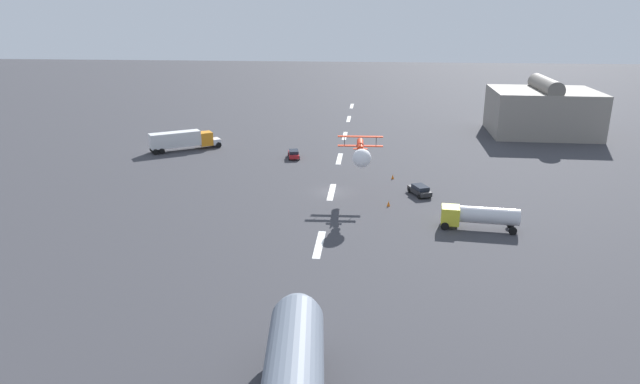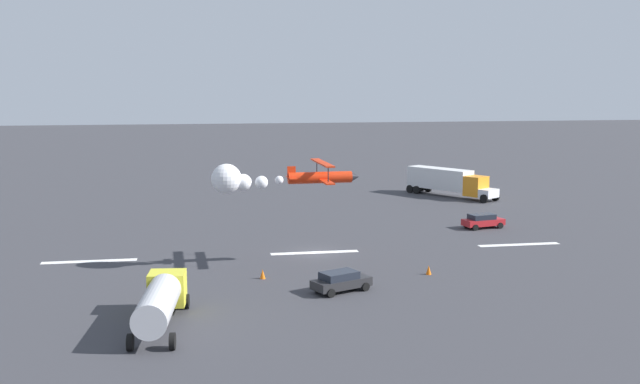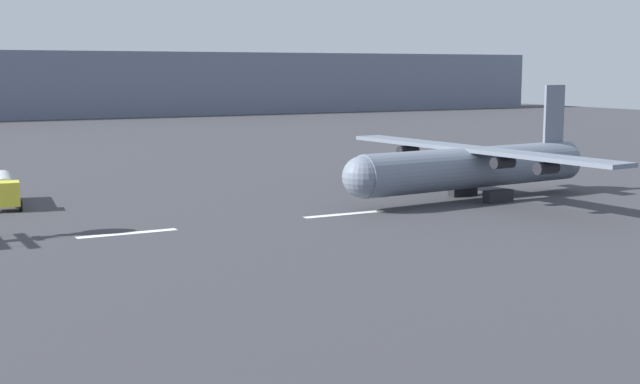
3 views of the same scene
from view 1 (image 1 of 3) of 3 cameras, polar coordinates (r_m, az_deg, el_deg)
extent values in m
plane|color=#38383D|center=(83.52, 1.19, 0.00)|extent=(440.00, 440.00, 0.00)
cube|color=white|center=(160.10, 3.28, 8.79)|extent=(8.00, 0.90, 0.01)
cube|color=white|center=(140.73, 2.97, 7.49)|extent=(8.00, 0.90, 0.01)
cube|color=white|center=(121.47, 2.56, 5.78)|extent=(8.00, 0.90, 0.01)
cube|color=white|center=(102.36, 2.00, 3.43)|extent=(8.00, 0.90, 0.01)
cube|color=white|center=(83.51, 1.19, 0.01)|extent=(8.00, 0.90, 0.01)
cube|color=white|center=(65.17, -0.08, -5.38)|extent=(8.00, 0.90, 0.01)
cube|color=white|center=(47.89, -2.37, -14.78)|extent=(8.00, 0.90, 0.01)
sphere|color=slate|center=(44.36, -2.33, -12.79)|extent=(3.86, 3.86, 3.86)
cylinder|color=red|center=(81.10, 4.15, 4.81)|extent=(5.41, 1.14, 0.97)
cube|color=red|center=(81.33, 4.15, 4.74)|extent=(0.94, 6.58, 0.12)
cube|color=red|center=(81.02, 4.17, 5.69)|extent=(0.94, 6.58, 0.12)
cylinder|color=black|center=(81.18, 2.53, 5.25)|extent=(0.08, 0.08, 1.38)
cylinder|color=black|center=(81.23, 5.78, 5.18)|extent=(0.08, 0.08, 1.38)
cube|color=red|center=(78.64, 4.17, 4.73)|extent=(0.70, 0.12, 1.10)
cube|color=red|center=(78.74, 4.16, 4.44)|extent=(0.66, 2.02, 0.08)
cone|color=black|center=(84.06, 4.14, 5.29)|extent=(0.73, 0.85, 0.82)
sphere|color=white|center=(77.74, 4.34, 4.15)|extent=(0.70, 0.70, 0.70)
sphere|color=white|center=(76.35, 4.29, 3.77)|extent=(1.08, 1.08, 1.08)
sphere|color=white|center=(74.90, 4.20, 3.49)|extent=(1.42, 1.42, 1.42)
sphere|color=white|center=(73.49, 4.31, 3.49)|extent=(2.47, 2.47, 2.47)
cube|color=silver|center=(113.32, -10.66, 5.15)|extent=(2.97, 2.70, 1.10)
cube|color=orange|center=(112.60, -11.65, 5.39)|extent=(3.40, 3.38, 2.60)
cube|color=silver|center=(111.06, -14.62, 5.24)|extent=(7.29, 9.35, 2.80)
cylinder|color=black|center=(114.66, -10.74, 5.01)|extent=(0.89, 1.11, 1.10)
cylinder|color=black|center=(112.04, -16.18, 4.30)|extent=(0.89, 1.11, 1.10)
cylinder|color=black|center=(111.82, -16.78, 4.22)|extent=(0.89, 1.11, 1.10)
cylinder|color=black|center=(112.33, -10.35, 4.76)|extent=(0.89, 1.11, 1.10)
cylinder|color=black|center=(109.66, -15.90, 4.03)|extent=(0.89, 1.11, 1.10)
cylinder|color=black|center=(109.43, -16.51, 3.95)|extent=(0.89, 1.11, 1.10)
cube|color=yellow|center=(71.55, 13.21, -2.30)|extent=(2.61, 2.43, 2.20)
cylinder|color=silver|center=(71.84, 16.96, -2.33)|extent=(2.82, 7.36, 2.10)
cylinder|color=black|center=(70.79, 12.68, -3.44)|extent=(0.42, 1.03, 1.00)
cylinder|color=black|center=(71.57, 19.16, -3.80)|extent=(0.42, 1.03, 1.00)
cylinder|color=black|center=(73.03, 12.65, -2.76)|extent=(0.42, 1.03, 1.00)
cylinder|color=black|center=(73.79, 18.93, -3.11)|extent=(0.42, 1.03, 1.00)
cube|color=#B21E23|center=(102.82, -2.71, 3.86)|extent=(4.63, 2.62, 0.65)
cube|color=#1E232D|center=(102.48, -2.71, 4.15)|extent=(2.89, 2.14, 0.55)
cylinder|color=black|center=(104.33, -3.26, 3.87)|extent=(0.67, 0.34, 0.64)
cylinder|color=black|center=(101.38, -3.17, 3.45)|extent=(0.67, 0.34, 0.64)
cylinder|color=black|center=(104.43, -2.27, 3.90)|extent=(0.67, 0.34, 0.64)
cylinder|color=black|center=(101.48, -2.15, 3.48)|extent=(0.67, 0.34, 0.64)
cube|color=#262628|center=(83.26, 10.17, 0.12)|extent=(4.78, 3.43, 0.65)
cube|color=#1E232D|center=(82.92, 10.26, 0.47)|extent=(3.10, 2.59, 0.55)
cylinder|color=black|center=(84.25, 9.12, 0.16)|extent=(0.67, 0.46, 0.64)
cylinder|color=black|center=(81.66, 10.11, -0.48)|extent=(0.67, 0.46, 0.64)
cylinder|color=black|center=(85.07, 10.20, 0.28)|extent=(0.67, 0.46, 0.64)
cylinder|color=black|center=(82.51, 11.21, -0.35)|extent=(0.67, 0.46, 0.64)
cube|color=gray|center=(131.71, 21.82, 7.61)|extent=(18.25, 22.25, 9.60)
cylinder|color=slate|center=(130.91, 22.12, 10.05)|extent=(16.92, 4.01, 3.60)
cone|color=orange|center=(90.63, 7.47, 1.57)|extent=(0.44, 0.44, 0.75)
cone|color=orange|center=(77.99, 7.04, -1.18)|extent=(0.44, 0.44, 0.75)
camera|label=2|loc=(91.70, 46.87, 5.70)|focal=42.60mm
camera|label=3|loc=(105.79, -37.81, 7.27)|focal=48.05mm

